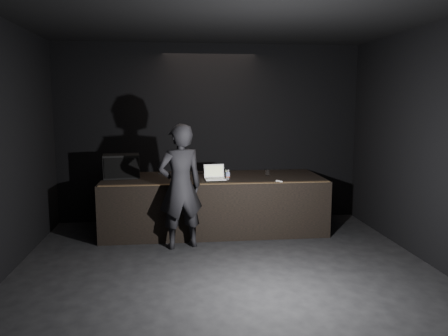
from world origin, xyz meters
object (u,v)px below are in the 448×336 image
laptop (215,175)px  person (180,187)px  beer_can (228,175)px  stage_riser (213,203)px  stage_monitor (121,166)px

laptop → person: 0.97m
person → beer_can: bearing=-159.1°
beer_can → person: bearing=-142.4°
laptop → person: bearing=-133.1°
stage_riser → stage_monitor: size_ratio=5.79×
beer_can → stage_riser: bearing=129.0°
laptop → beer_can: bearing=-23.1°
stage_monitor → beer_can: stage_monitor is taller
stage_riser → beer_can: 0.70m
stage_monitor → stage_riser: bearing=-10.7°
stage_riser → laptop: laptop is taller
stage_riser → stage_monitor: (-1.67, 0.10, 0.71)m
stage_monitor → laptop: stage_monitor is taller
stage_riser → stage_monitor: bearing=176.5°
stage_riser → person: 1.24m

